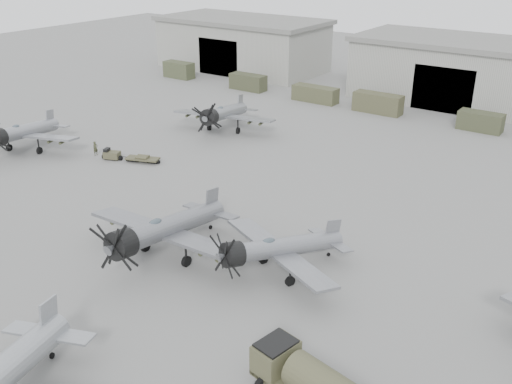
% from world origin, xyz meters
% --- Properties ---
extents(ground, '(220.00, 220.00, 0.00)m').
position_xyz_m(ground, '(0.00, 0.00, 0.00)').
color(ground, slate).
rests_on(ground, ground).
extents(hangar_left, '(29.00, 14.80, 8.70)m').
position_xyz_m(hangar_left, '(-38.00, 61.96, 4.37)').
color(hangar_left, '#A0A096').
rests_on(hangar_left, ground).
extents(hangar_center, '(29.00, 14.80, 8.70)m').
position_xyz_m(hangar_center, '(0.00, 61.96, 4.37)').
color(hangar_center, '#A0A096').
rests_on(hangar_center, ground).
extents(support_truck_0, '(5.22, 2.20, 2.61)m').
position_xyz_m(support_truck_0, '(-42.28, 50.00, 1.30)').
color(support_truck_0, '#3F442C').
rests_on(support_truck_0, ground).
extents(support_truck_1, '(5.75, 2.20, 2.38)m').
position_xyz_m(support_truck_1, '(-28.10, 50.00, 1.19)').
color(support_truck_1, '#3A3D28').
rests_on(support_truck_1, ground).
extents(support_truck_2, '(6.63, 2.20, 2.19)m').
position_xyz_m(support_truck_2, '(-16.29, 50.00, 1.09)').
color(support_truck_2, '#44462D').
rests_on(support_truck_2, ground).
extents(support_truck_3, '(6.53, 2.20, 2.57)m').
position_xyz_m(support_truck_3, '(-6.74, 50.00, 1.28)').
color(support_truck_3, '#46452D').
rests_on(support_truck_3, ground).
extents(support_truck_4, '(5.20, 2.20, 2.25)m').
position_xyz_m(support_truck_4, '(6.63, 50.00, 1.13)').
color(support_truck_4, '#3B3E28').
rests_on(support_truck_4, ground).
extents(aircraft_mid_0, '(12.35, 11.16, 4.99)m').
position_xyz_m(aircraft_mid_0, '(-31.65, 13.34, 2.27)').
color(aircraft_mid_0, gray).
rests_on(aircraft_mid_0, ground).
extents(aircraft_mid_1, '(13.09, 11.78, 5.24)m').
position_xyz_m(aircraft_mid_1, '(-3.49, 5.82, 2.38)').
color(aircraft_mid_1, gray).
rests_on(aircraft_mid_1, ground).
extents(aircraft_mid_2, '(10.96, 9.93, 4.47)m').
position_xyz_m(aircraft_mid_2, '(4.24, 8.76, 2.03)').
color(aircraft_mid_2, gray).
rests_on(aircraft_mid_2, ground).
extents(aircraft_far_0, '(12.54, 11.29, 4.99)m').
position_xyz_m(aircraft_far_0, '(-18.34, 31.50, 2.27)').
color(aircraft_far_0, gray).
rests_on(aircraft_far_0, ground).
extents(fuel_tanker, '(7.27, 3.55, 2.69)m').
position_xyz_m(fuel_tanker, '(12.55, -0.38, 1.54)').
color(fuel_tanker, '#4B4A31').
rests_on(fuel_tanker, ground).
extents(tug_trailer, '(6.04, 3.26, 1.22)m').
position_xyz_m(tug_trailer, '(-20.96, 18.00, 0.46)').
color(tug_trailer, '#47452E').
rests_on(tug_trailer, ground).
extents(ground_crew, '(0.44, 0.60, 1.53)m').
position_xyz_m(ground_crew, '(-24.61, 17.39, 0.77)').
color(ground_crew, '#3B3D28').
rests_on(ground_crew, ground).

